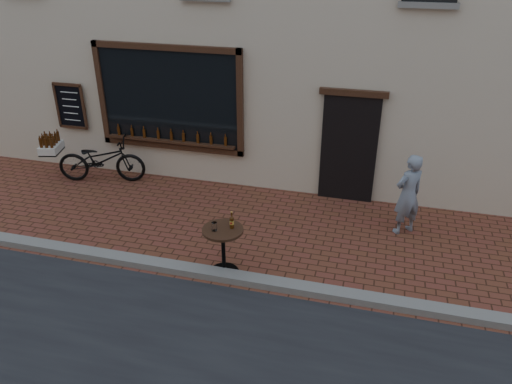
# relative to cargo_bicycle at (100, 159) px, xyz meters

# --- Properties ---
(ground) EXTENTS (90.00, 90.00, 0.00)m
(ground) POSITION_rel_cargo_bicycle_xyz_m (3.43, -2.92, -0.51)
(ground) COLOR brown
(ground) RESTS_ON ground
(kerb) EXTENTS (90.00, 0.25, 0.12)m
(kerb) POSITION_rel_cargo_bicycle_xyz_m (3.43, -2.72, -0.45)
(kerb) COLOR slate
(kerb) RESTS_ON ground
(cargo_bicycle) EXTENTS (2.29, 1.12, 1.08)m
(cargo_bicycle) POSITION_rel_cargo_bicycle_xyz_m (0.00, 0.00, 0.00)
(cargo_bicycle) COLOR black
(cargo_bicycle) RESTS_ON ground
(bistro_table) EXTENTS (0.65, 0.65, 1.12)m
(bistro_table) POSITION_rel_cargo_bicycle_xyz_m (3.71, -2.57, 0.08)
(bistro_table) COLOR black
(bistro_table) RESTS_ON ground
(pedestrian) EXTENTS (0.67, 0.64, 1.54)m
(pedestrian) POSITION_rel_cargo_bicycle_xyz_m (6.52, -0.50, 0.26)
(pedestrian) COLOR slate
(pedestrian) RESTS_ON ground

